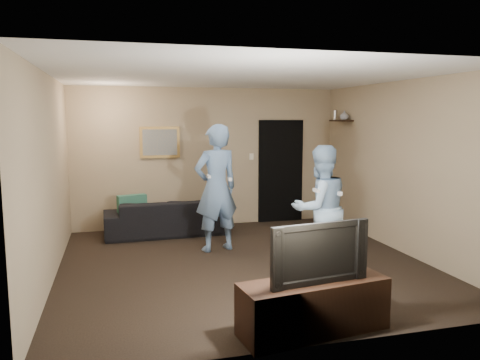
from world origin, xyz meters
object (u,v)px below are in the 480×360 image
object	(u,v)px
tv_console	(314,307)
television	(315,251)
wii_player_left	(216,188)
sofa	(166,217)
wii_player_right	(320,208)

from	to	relation	value
tv_console	television	distance (m)	0.55
tv_console	wii_player_left	bearing A→B (deg)	88.35
sofa	television	world-z (taller)	television
wii_player_right	sofa	bearing A→B (deg)	125.50
tv_console	television	xyz separation A→B (m)	(0.00, 0.00, 0.55)
wii_player_left	tv_console	bearing A→B (deg)	-84.17
tv_console	wii_player_right	bearing A→B (deg)	56.41
television	tv_console	bearing A→B (deg)	0.00
tv_console	wii_player_left	size ratio (longest dim) A/B	0.74
sofa	wii_player_right	size ratio (longest dim) A/B	1.25
television	wii_player_right	distance (m)	1.89
sofa	tv_console	xyz separation A→B (m)	(0.96, -4.20, -0.06)
television	wii_player_right	bearing A→B (deg)	56.41
television	wii_player_left	bearing A→B (deg)	88.35
wii_player_left	sofa	bearing A→B (deg)	118.23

